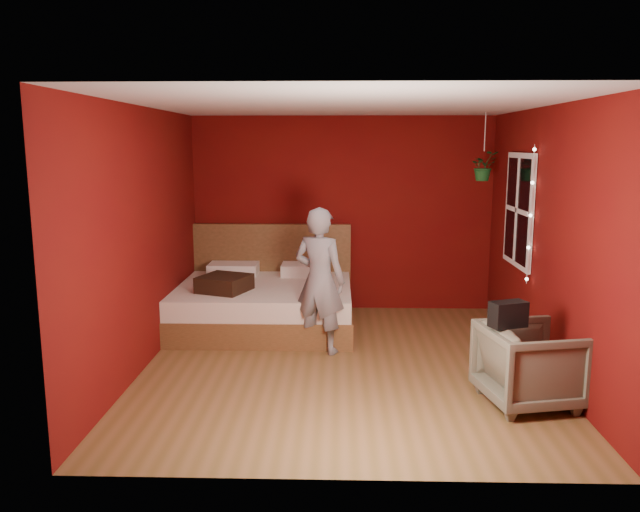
# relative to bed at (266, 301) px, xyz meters

# --- Properties ---
(floor) EXTENTS (4.50, 4.50, 0.00)m
(floor) POSITION_rel_bed_xyz_m (0.95, -1.39, -0.31)
(floor) COLOR brown
(floor) RESTS_ON ground
(room_walls) EXTENTS (4.04, 4.54, 2.62)m
(room_walls) POSITION_rel_bed_xyz_m (0.95, -1.39, 1.37)
(room_walls) COLOR #5D0E09
(room_walls) RESTS_ON ground
(window) EXTENTS (0.05, 0.97, 1.27)m
(window) POSITION_rel_bed_xyz_m (2.92, -0.49, 1.19)
(window) COLOR white
(window) RESTS_ON room_walls
(fairy_lights) EXTENTS (0.04, 0.04, 1.45)m
(fairy_lights) POSITION_rel_bed_xyz_m (2.89, -1.02, 1.19)
(fairy_lights) COLOR silver
(fairy_lights) RESTS_ON room_walls
(bed) EXTENTS (2.13, 1.81, 1.17)m
(bed) POSITION_rel_bed_xyz_m (0.00, 0.00, 0.00)
(bed) COLOR brown
(bed) RESTS_ON ground
(person) EXTENTS (0.68, 0.58, 1.58)m
(person) POSITION_rel_bed_xyz_m (0.70, -0.99, 0.48)
(person) COLOR gray
(person) RESTS_ON ground
(armchair) EXTENTS (0.91, 0.89, 0.71)m
(armchair) POSITION_rel_bed_xyz_m (2.55, -2.34, 0.05)
(armchair) COLOR #6A6954
(armchair) RESTS_ON ground
(handbag) EXTENTS (0.34, 0.25, 0.22)m
(handbag) POSITION_rel_bed_xyz_m (2.33, -2.38, 0.51)
(handbag) COLOR black
(handbag) RESTS_ON armchair
(throw_pillow) EXTENTS (0.67, 0.67, 0.18)m
(throw_pillow) POSITION_rel_bed_xyz_m (-0.43, -0.43, 0.32)
(throw_pillow) COLOR black
(throw_pillow) RESTS_ON bed
(hanging_plant) EXTENTS (0.39, 0.36, 0.81)m
(hanging_plant) POSITION_rel_bed_xyz_m (2.64, 0.10, 1.66)
(hanging_plant) COLOR silver
(hanging_plant) RESTS_ON room_walls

